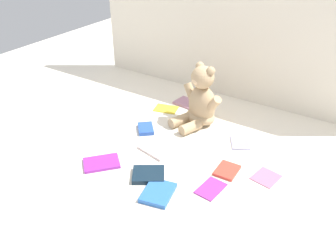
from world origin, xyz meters
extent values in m
plane|color=silver|center=(0.00, 0.00, 0.00)|extent=(3.20, 3.20, 0.00)
cube|color=silver|center=(0.00, 0.50, 0.37)|extent=(1.55, 0.03, 0.74)
ellipsoid|color=tan|center=(0.03, 0.16, 0.09)|extent=(0.17, 0.15, 0.19)
ellipsoid|color=tan|center=(0.03, 0.15, 0.03)|extent=(0.18, 0.16, 0.07)
sphere|color=tan|center=(0.03, 0.15, 0.23)|extent=(0.13, 0.13, 0.10)
ellipsoid|color=beige|center=(0.02, 0.12, 0.22)|extent=(0.05, 0.04, 0.03)
sphere|color=tan|center=(0.00, 0.18, 0.27)|extent=(0.05, 0.05, 0.04)
sphere|color=tan|center=(0.07, 0.15, 0.27)|extent=(0.05, 0.05, 0.04)
cylinder|color=tan|center=(-0.04, 0.18, 0.13)|extent=(0.09, 0.07, 0.10)
cylinder|color=tan|center=(0.10, 0.13, 0.13)|extent=(0.09, 0.07, 0.10)
cylinder|color=tan|center=(-0.04, 0.08, 0.02)|extent=(0.08, 0.11, 0.05)
cylinder|color=tan|center=(0.03, 0.05, 0.02)|extent=(0.08, 0.11, 0.05)
cube|color=yellow|center=(-0.18, 0.17, 0.00)|extent=(0.13, 0.11, 0.01)
cube|color=white|center=(-0.02, -0.16, 0.01)|extent=(0.15, 0.11, 0.01)
cube|color=#112332|center=(0.06, -0.31, 0.01)|extent=(0.15, 0.15, 0.02)
cube|color=#274EAD|center=(-0.15, -0.05, 0.01)|extent=(0.11, 0.12, 0.02)
cube|color=purple|center=(-0.14, -0.35, 0.01)|extent=(0.16, 0.17, 0.01)
cube|color=#942F8C|center=(0.29, -0.25, 0.00)|extent=(0.09, 0.12, 0.01)
cube|color=#D63F30|center=(0.30, -0.12, 0.01)|extent=(0.08, 0.10, 0.01)
cube|color=#A7728D|center=(-0.12, 0.28, 0.01)|extent=(0.13, 0.11, 0.01)
cube|color=blue|center=(0.15, -0.38, 0.01)|extent=(0.12, 0.15, 0.02)
cube|color=#8F8AA9|center=(0.26, 0.09, 0.00)|extent=(0.12, 0.13, 0.01)
cube|color=#B9688B|center=(0.44, -0.08, 0.00)|extent=(0.10, 0.11, 0.01)
camera|label=1|loc=(0.69, -1.16, 0.86)|focal=38.21mm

